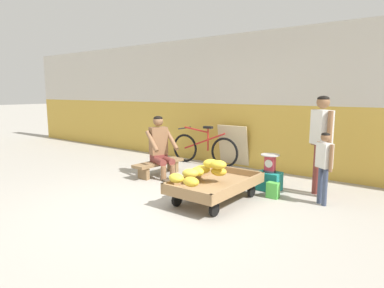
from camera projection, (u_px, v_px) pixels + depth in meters
name	position (u px, v px, depth m)	size (l,w,h in m)	color
ground_plane	(153.00, 209.00, 4.51)	(80.00, 80.00, 0.00)	#A39E93
back_wall	(260.00, 102.00, 6.81)	(16.00, 0.30, 2.77)	gold
banana_cart	(216.00, 185.00, 4.81)	(0.86, 1.45, 0.36)	#99754C
banana_pile	(201.00, 171.00, 4.74)	(0.62, 0.91, 0.26)	gold
low_bench	(159.00, 165.00, 6.34)	(0.37, 1.12, 0.27)	olive
vendor_seated	(160.00, 147.00, 6.20)	(0.74, 0.62, 1.14)	brown
plastic_crate	(269.00, 181.00, 5.38)	(0.36, 0.28, 0.30)	#19847F
weighing_scale	(270.00, 163.00, 5.33)	(0.30, 0.30, 0.29)	#28282D
bicycle_near_left	(204.00, 149.00, 7.26)	(1.66, 0.48, 0.86)	black
sign_board	(233.00, 146.00, 7.07)	(0.70, 0.19, 0.89)	#C6B289
customer_adult	(321.00, 134.00, 4.98)	(0.38, 0.36, 1.53)	brown
customer_child	(324.00, 160.00, 4.62)	(0.27, 0.24, 1.03)	#38425B
shopping_bag	(273.00, 190.00, 4.98)	(0.18, 0.12, 0.24)	green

